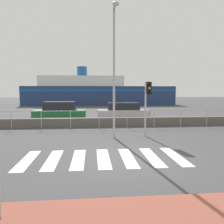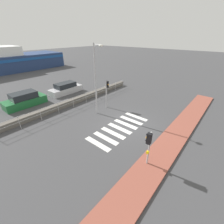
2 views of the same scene
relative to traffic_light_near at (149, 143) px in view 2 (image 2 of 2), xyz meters
The scene contains 10 objects.
ground_plane 5.25m from the traffic_light_near, 49.30° to the left, with size 160.00×160.00×0.00m, color #424244.
sidewalk_brick 3.67m from the traffic_light_near, ahead, with size 24.00×1.80×0.12m.
crosswalk 4.71m from the traffic_light_near, 59.15° to the left, with size 5.85×2.40×0.01m.
seawall 11.66m from the traffic_light_near, 73.81° to the left, with size 18.54×0.55×0.59m.
harbor_fence 10.78m from the traffic_light_near, 72.51° to the left, with size 16.72×0.04×1.22m.
traffic_light_near is the anchor object (origin of this frame).
traffic_light_far 8.89m from the traffic_light_near, 57.22° to the left, with size 0.34×0.32×2.93m.
streetlamp 8.00m from the traffic_light_near, 67.11° to the left, with size 0.32×1.12×6.65m.
parked_car_green 14.97m from the traffic_light_near, 93.38° to the left, with size 4.34×1.90×1.55m.
parked_car_silver 15.63m from the traffic_light_near, 72.96° to the left, with size 4.49×1.73×1.43m.
Camera 2 is at (-9.74, -6.48, 7.24)m, focal length 24.00 mm.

